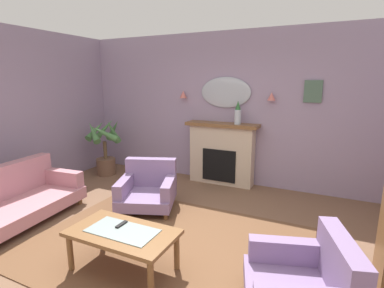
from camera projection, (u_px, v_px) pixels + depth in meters
The scene contains 15 objects.
floor at pixel (158, 258), 3.33m from camera, with size 7.25×6.45×0.10m, color brown.
wall_back at pixel (235, 109), 5.47m from camera, with size 7.25×0.10×2.80m, color #9E8CA8.
patterned_rug at pixel (166, 245), 3.50m from camera, with size 3.20×2.40×0.01m, color brown.
fireplace at pixel (221, 154), 5.52m from camera, with size 1.36×0.36×1.16m.
mantel_vase_left at pixel (238, 113), 5.21m from camera, with size 0.12×0.12×0.42m.
wall_mirror at pixel (225, 92), 5.41m from camera, with size 0.96×0.06×0.56m, color #B2BCC6.
wall_sconce_left at pixel (183, 94), 5.73m from camera, with size 0.14×0.14×0.14m, color #D17066.
wall_sconce_right at pixel (272, 96), 5.02m from camera, with size 0.14×0.14×0.14m, color #D17066.
framed_picture at pixel (313, 92), 4.78m from camera, with size 0.28×0.03×0.36m, color #4C6B56.
coffee_table at pixel (123, 236), 2.97m from camera, with size 1.10×0.60×0.45m.
tv_remote at pixel (121, 225), 3.06m from camera, with size 0.04×0.16×0.02m, color black.
floral_couch at pixel (13, 199), 4.06m from camera, with size 1.02×1.78×0.76m.
armchair_by_coffee_table at pixel (148, 188), 4.52m from camera, with size 1.04×1.05×0.71m.
armchair_in_corner at pixel (307, 282), 2.41m from camera, with size 1.02×1.01×0.71m.
potted_plant_corner_palm at pixel (105, 146), 6.05m from camera, with size 0.76×0.77×1.18m.
Camera 1 is at (1.64, -2.52, 1.92)m, focal length 27.46 mm.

